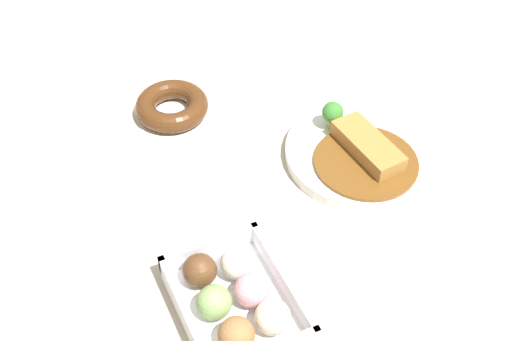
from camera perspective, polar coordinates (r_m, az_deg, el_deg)
name	(u,v)px	position (r m, az deg, el deg)	size (l,w,h in m)	color
ground_plane	(298,186)	(0.97, 3.68, -1.34)	(1.60, 1.60, 0.00)	#B2A893
curry_plate	(362,151)	(1.01, 9.13, 1.65)	(0.23, 0.23, 0.06)	white
donut_box	(236,300)	(0.82, -1.78, -11.14)	(0.18, 0.14, 0.06)	white
chocolate_ring_donut	(172,106)	(1.08, -7.29, 5.53)	(0.12, 0.12, 0.03)	white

